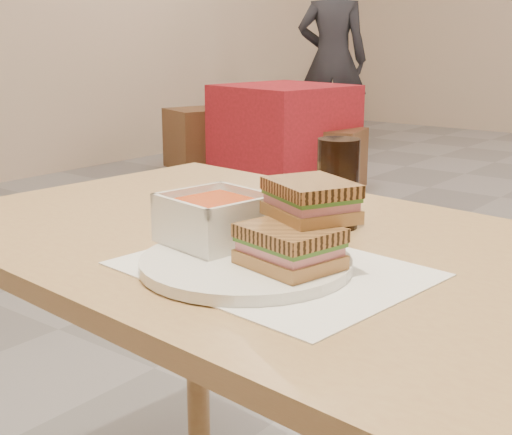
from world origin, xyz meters
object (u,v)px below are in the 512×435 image
Objects in this scene: panini_lower at (290,246)px; bg_table_0 at (284,135)px; cola_glass at (338,184)px; bg_chair_0l at (197,138)px; patron_a at (332,60)px; bg_chair_0r at (335,159)px; main_table at (292,315)px; soup_bowl at (215,221)px; plate at (246,263)px.

panini_lower reaches higher than bg_table_0.
cola_glass is (-0.08, 0.24, 0.03)m from panini_lower.
bg_chair_0l is 0.32× the size of patron_a.
patron_a is at bearing 123.70° from bg_chair_0r.
soup_bowl reaches higher than main_table.
plate is at bearing -46.27° from bg_chair_0l.
bg_chair_0r is at bearing 119.51° from soup_bowl.
bg_chair_0l is at bearing 135.74° from cola_glass.
bg_chair_0l is (-3.28, 3.19, -0.59)m from cola_glass.
plate is 2.10× the size of panini_lower.
bg_table_0 is at bearing -4.99° from bg_chair_0l.
main_table is 8.90× the size of cola_glass.
panini_lower is 4.84m from bg_chair_0l.
plate reaches higher than bg_chair_0l.
patron_a reaches higher than main_table.
panini_lower is 0.25× the size of bg_chair_0l.
main_table is at bearing 123.85° from panini_lower.
soup_bowl is 1.11× the size of panini_lower.
panini_lower reaches higher than main_table.
soup_bowl is 0.14m from panini_lower.
bg_table_0 is at bearing -165.50° from bg_chair_0r.
cola_glass is at bearing 108.85° from panini_lower.
bg_chair_0r is (-1.94, 3.43, -0.59)m from soup_bowl.
soup_bowl is at bearing 159.22° from plate.
cola_glass is at bearing -44.26° from bg_chair_0l.
plate is 0.17× the size of patron_a.
cola_glass is 3.83m from bg_chair_0r.
bg_table_0 reaches higher than bg_chair_0r.
bg_table_0 is 1.42m from patron_a.
cola_glass reaches higher than bg_chair_0l.
plate reaches higher than bg_table_0.
patron_a reaches higher than bg_chair_0l.
main_table is at bearing 62.83° from soup_bowl.
soup_bowl reaches higher than panini_lower.
soup_bowl reaches higher than plate.
panini_lower is at bearing -53.88° from bg_table_0.
main_table is 4.67m from bg_chair_0l.
plate is 1.89× the size of soup_bowl.
patron_a is at bearing 121.73° from main_table.
panini_lower is at bearing 6.22° from plate.
bg_chair_0l is at bearing 133.30° from soup_bowl.
bg_chair_0l is (-3.22, 3.41, -0.56)m from soup_bowl.
bg_chair_0l is at bearing 175.01° from bg_table_0.
plate is 4.04m from bg_chair_0r.
panini_lower is at bearing -58.21° from patron_a.
patron_a reaches higher than panini_lower.
bg_chair_0r is 0.26× the size of patron_a.
panini_lower is at bearing -71.15° from cola_glass.
panini_lower is at bearing -58.88° from bg_chair_0r.
main_table is at bearing 99.42° from plate.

